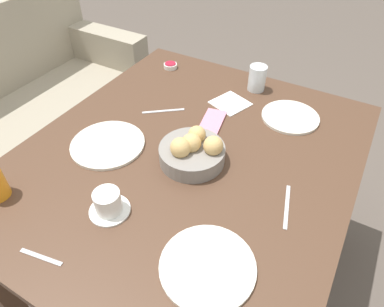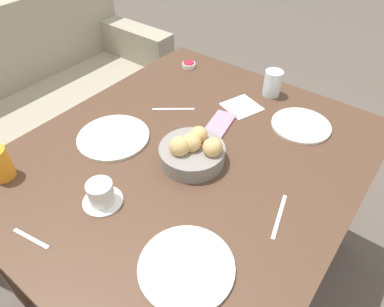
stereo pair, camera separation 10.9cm
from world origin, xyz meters
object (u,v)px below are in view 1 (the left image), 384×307
(plate_near_left, at_px, (208,266))
(napkin, at_px, (230,103))
(fork_silver, at_px, (287,206))
(knife_silver, at_px, (163,111))
(jam_bowl_berry, at_px, (170,66))
(plate_far_center, at_px, (108,144))
(couch, at_px, (16,126))
(coffee_cup, at_px, (108,203))
(spoon_coffee, at_px, (41,257))
(water_tumbler, at_px, (257,78))
(plate_near_right, at_px, (290,117))
(bread_basket, at_px, (193,151))
(cell_phone, at_px, (212,122))

(plate_near_left, height_order, napkin, plate_near_left)
(plate_near_left, distance_m, fork_silver, 0.30)
(knife_silver, bearing_deg, fork_silver, -111.11)
(jam_bowl_berry, height_order, fork_silver, jam_bowl_berry)
(plate_near_left, distance_m, plate_far_center, 0.56)
(couch, bearing_deg, napkin, -78.69)
(fork_silver, relative_size, napkin, 0.98)
(coffee_cup, distance_m, spoon_coffee, 0.21)
(plate_near_left, bearing_deg, spoon_coffee, 115.93)
(plate_far_center, bearing_deg, knife_silver, -11.84)
(water_tumbler, bearing_deg, fork_silver, -150.07)
(water_tumbler, height_order, napkin, water_tumbler)
(water_tumbler, bearing_deg, napkin, 162.05)
(water_tumbler, height_order, fork_silver, water_tumbler)
(plate_near_right, distance_m, plate_far_center, 0.67)
(coffee_cup, bearing_deg, plate_near_right, -24.07)
(couch, relative_size, plate_near_left, 6.27)
(plate_near_right, xyz_separation_m, plate_far_center, (-0.46, 0.49, 0.00))
(water_tumbler, relative_size, napkin, 0.64)
(fork_silver, distance_m, knife_silver, 0.60)
(spoon_coffee, bearing_deg, plate_near_right, -22.20)
(napkin, bearing_deg, couch, 101.31)
(spoon_coffee, bearing_deg, fork_silver, -46.32)
(plate_far_center, bearing_deg, coffee_cup, -138.81)
(plate_far_center, bearing_deg, napkin, -30.27)
(couch, distance_m, jam_bowl_berry, 0.97)
(bread_basket, height_order, jam_bowl_berry, bread_basket)
(knife_silver, bearing_deg, plate_near_left, -137.52)
(plate_far_center, height_order, spoon_coffee, plate_far_center)
(bread_basket, distance_m, plate_far_center, 0.30)
(jam_bowl_berry, relative_size, napkin, 0.37)
(water_tumbler, height_order, coffee_cup, water_tumbler)
(coffee_cup, relative_size, spoon_coffee, 0.95)
(coffee_cup, bearing_deg, knife_silver, 15.72)
(couch, height_order, fork_silver, couch)
(plate_near_left, height_order, plate_near_right, same)
(bread_basket, height_order, plate_near_left, bread_basket)
(coffee_cup, xyz_separation_m, jam_bowl_berry, (0.78, 0.29, -0.02))
(plate_far_center, xyz_separation_m, cell_phone, (0.29, -0.25, -0.00))
(fork_silver, bearing_deg, plate_near_left, 158.79)
(knife_silver, bearing_deg, coffee_cup, -164.28)
(couch, relative_size, plate_near_right, 6.99)
(couch, distance_m, spoon_coffee, 1.28)
(plate_near_left, relative_size, knife_silver, 1.76)
(water_tumbler, distance_m, jam_bowl_berry, 0.41)
(bread_basket, distance_m, water_tumbler, 0.51)
(plate_far_center, bearing_deg, fork_silver, -85.84)
(bread_basket, distance_m, knife_silver, 0.30)
(fork_silver, height_order, cell_phone, cell_phone)
(bread_basket, xyz_separation_m, plate_far_center, (-0.08, 0.29, -0.04))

